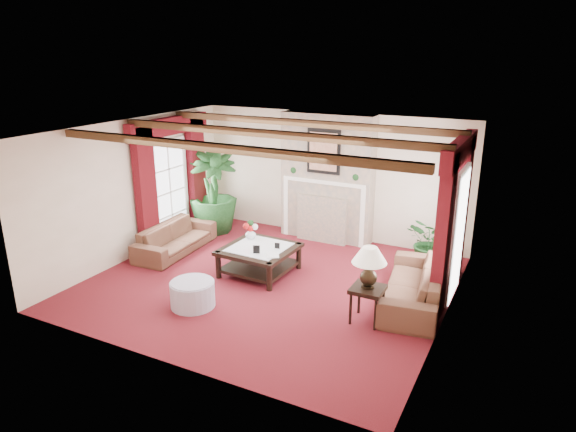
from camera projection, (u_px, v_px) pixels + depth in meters
The scene contains 23 objects.
floor at pixel (270, 283), 9.09m from camera, with size 6.00×6.00×0.00m, color #4F0E12.
ceiling at pixel (268, 130), 8.25m from camera, with size 6.00×6.00×0.00m, color white.
back_wall at pixel (331, 176), 11.00m from camera, with size 6.00×0.02×2.70m, color beige.
left_wall at pixel (134, 189), 9.96m from camera, with size 0.02×5.50×2.70m, color beige.
right_wall at pixel (451, 238), 7.38m from camera, with size 0.02×5.50×2.70m, color beige.
ceiling_beams at pixel (268, 134), 8.27m from camera, with size 6.00×3.00×0.12m, color #331F10, non-canonical shape.
fireplace at pixel (329, 113), 10.41m from camera, with size 2.00×0.52×2.70m, color tan, non-canonical shape.
french_door_left at pixel (166, 141), 10.55m from camera, with size 0.10×1.10×2.16m, color white, non-canonical shape.
french_door_right at pixel (466, 171), 7.99m from camera, with size 0.10×1.10×2.16m, color white, non-canonical shape.
curtains_left at pixel (168, 121), 10.38m from camera, with size 0.20×2.40×2.55m, color #43080C, non-canonical shape.
curtains_right at pixel (461, 144), 7.91m from camera, with size 0.20×2.40×2.55m, color #43080C, non-canonical shape.
sofa_left at pixel (175, 234), 10.38m from camera, with size 0.69×1.98×0.76m, color #370F16.
sofa_right at pixel (414, 278), 8.26m from camera, with size 0.95×2.27×0.86m, color #370F16.
potted_palm at pixel (214, 209), 11.50m from camera, with size 2.05×2.05×1.04m, color black.
small_plant at pixel (431, 248), 9.63m from camera, with size 1.28×1.29×0.75m, color black.
coffee_table at pixel (259, 260), 9.41m from camera, with size 1.23×1.23×0.50m, color black, non-canonical shape.
side_table at pixel (367, 304), 7.72m from camera, with size 0.48×0.48×0.56m, color black, non-canonical shape.
ottoman at pixel (193, 294), 8.20m from camera, with size 0.71×0.71×0.42m, color #A29EB3.
table_lamp at pixel (369, 267), 7.53m from camera, with size 0.52×0.52×0.66m, color black, non-canonical shape.
flower_vase at pixel (251, 234), 9.73m from camera, with size 0.25×0.25×0.20m, color silver.
book at pixel (266, 248), 8.90m from camera, with size 0.20×0.13×0.29m, color black.
photo_frame_a at pixel (256, 250), 9.01m from camera, with size 0.12×0.02×0.16m, color black, non-canonical shape.
photo_frame_b at pixel (277, 246), 9.24m from camera, with size 0.09×0.02×0.12m, color black, non-canonical shape.
Camera 1 is at (4.04, -7.23, 3.94)m, focal length 32.00 mm.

